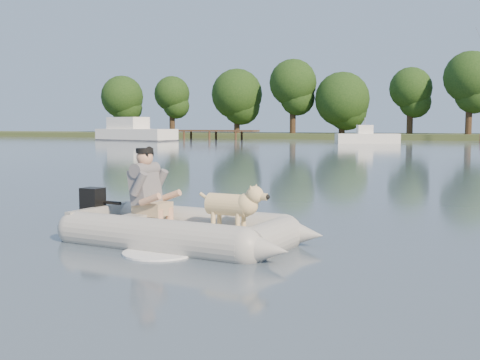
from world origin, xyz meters
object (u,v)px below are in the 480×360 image
at_px(dinghy, 185,200).
at_px(dog, 228,209).
at_px(motorboat, 367,131).
at_px(man, 146,184).
at_px(dock, 179,135).
at_px(cabin_cruiser, 136,129).

height_order(dinghy, dog, dinghy).
distance_m(dog, motorboat, 45.27).
distance_m(dinghy, man, 0.74).
distance_m(man, dog, 1.39).
xyz_separation_m(dock, motorboat, (21.57, -7.09, 0.54)).
bearing_deg(man, dock, 123.56).
bearing_deg(dog, dinghy, -175.43).
relative_size(dock, dinghy, 3.85).
xyz_separation_m(dog, cabin_cruiser, (-28.22, 45.25, 0.66)).
height_order(man, dog, man).
height_order(man, motorboat, motorboat).
xyz_separation_m(dock, dinghy, (26.13, -52.03, 0.08)).
distance_m(dock, dog, 58.54).
bearing_deg(dinghy, man, 175.76).
bearing_deg(dinghy, dock, 124.11).
relative_size(dog, cabin_cruiser, 0.10).
bearing_deg(motorboat, man, -105.82).
relative_size(dinghy, dog, 4.94).
distance_m(man, motorboat, 44.96).
height_order(dock, dog, dock).
height_order(dinghy, motorboat, motorboat).
bearing_deg(cabin_cruiser, dog, -43.86).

